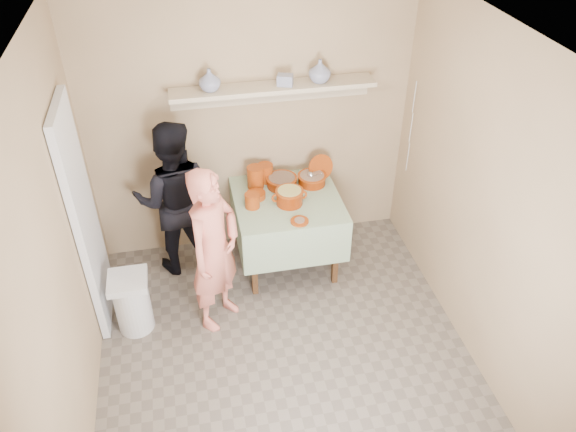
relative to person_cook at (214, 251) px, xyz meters
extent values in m
plane|color=#655A4F|center=(0.48, -0.66, -0.75)|extent=(3.50, 3.50, 0.00)
cube|color=silver|center=(-0.98, 0.29, 0.25)|extent=(0.06, 0.70, 2.00)
cylinder|color=maroon|center=(0.48, 0.86, 0.11)|extent=(0.16, 0.16, 0.21)
cylinder|color=maroon|center=(0.58, 0.95, 0.10)|extent=(0.15, 0.15, 0.18)
cylinder|color=maroon|center=(0.40, 0.54, 0.07)|extent=(0.14, 0.14, 0.14)
cylinder|color=maroon|center=(0.45, 0.68, 0.03)|extent=(0.18, 0.18, 0.05)
cylinder|color=maroon|center=(1.11, 0.89, 0.13)|extent=(0.27, 0.14, 0.25)
imported|color=navy|center=(1.09, 0.95, 1.07)|extent=(0.24, 0.24, 0.20)
imported|color=navy|center=(0.13, 0.95, 1.06)|extent=(0.26, 0.26, 0.19)
cube|color=navy|center=(0.78, 0.94, 1.01)|extent=(0.16, 0.13, 0.10)
imported|color=#D56C5C|center=(0.00, 0.00, 0.00)|extent=(0.64, 0.65, 1.51)
imported|color=black|center=(-0.29, 0.79, 0.01)|extent=(0.79, 0.64, 1.54)
cube|color=tan|center=(0.48, 1.10, 0.55)|extent=(3.00, 0.02, 2.60)
cube|color=tan|center=(-1.03, -0.66, 0.55)|extent=(0.02, 3.50, 2.60)
cube|color=tan|center=(1.99, -0.66, 0.55)|extent=(0.02, 3.50, 2.60)
cube|color=silver|center=(0.48, -0.66, 1.86)|extent=(3.00, 3.50, 0.02)
cube|color=#4C2D16|center=(0.35, 0.24, -0.40)|extent=(0.05, 0.05, 0.71)
cube|color=#4C2D16|center=(1.11, 0.24, -0.40)|extent=(0.05, 0.05, 0.71)
cube|color=#4C2D16|center=(0.35, 1.00, -0.40)|extent=(0.05, 0.05, 0.71)
cube|color=#4C2D16|center=(1.11, 1.00, -0.40)|extent=(0.05, 0.05, 0.71)
cube|color=#4C2D16|center=(0.73, 0.62, -0.02)|extent=(0.90, 0.90, 0.04)
cube|color=#1F591E|center=(0.73, 0.62, 0.00)|extent=(0.96, 0.96, 0.01)
cube|color=#1F591E|center=(0.73, 0.14, -0.21)|extent=(0.96, 0.01, 0.44)
cube|color=#1F591E|center=(0.73, 1.10, -0.21)|extent=(0.96, 0.01, 0.44)
cube|color=#1F591E|center=(0.25, 0.62, -0.21)|extent=(0.01, 0.96, 0.44)
cube|color=#1F591E|center=(1.21, 0.62, -0.21)|extent=(0.01, 0.96, 0.44)
cylinder|color=#611904|center=(0.72, 0.82, 0.05)|extent=(0.28, 0.28, 0.09)
cylinder|color=maroon|center=(0.72, 0.82, 0.10)|extent=(0.30, 0.30, 0.01)
cylinder|color=brown|center=(0.72, 0.82, 0.08)|extent=(0.25, 0.25, 0.05)
cylinder|color=#611904|center=(1.01, 0.81, 0.05)|extent=(0.26, 0.26, 0.09)
cylinder|color=maroon|center=(1.01, 0.81, 0.10)|extent=(0.28, 0.28, 0.01)
cylinder|color=#8C6B54|center=(1.01, 0.81, 0.08)|extent=(0.23, 0.23, 0.05)
cylinder|color=silver|center=(1.03, 0.67, 0.19)|extent=(0.01, 0.22, 0.16)
sphere|color=silver|center=(0.99, 0.79, 0.11)|extent=(0.07, 0.07, 0.07)
cylinder|color=#611904|center=(0.73, 0.52, 0.08)|extent=(0.24, 0.24, 0.14)
cylinder|color=maroon|center=(0.73, 0.52, 0.14)|extent=(0.25, 0.25, 0.01)
cylinder|color=tan|center=(0.73, 0.52, 0.13)|extent=(0.21, 0.21, 0.05)
torus|color=maroon|center=(0.61, 0.52, 0.08)|extent=(0.09, 0.02, 0.09)
torus|color=maroon|center=(0.85, 0.52, 0.08)|extent=(0.09, 0.02, 0.09)
cylinder|color=maroon|center=(0.76, 0.23, 0.02)|extent=(0.16, 0.16, 0.02)
cylinder|color=#8C6B54|center=(0.76, 0.23, 0.03)|extent=(0.09, 0.09, 0.01)
cube|color=tan|center=(0.68, 0.96, 0.95)|extent=(1.80, 0.25, 0.04)
cube|color=tan|center=(0.68, 1.08, 0.85)|extent=(1.80, 0.02, 0.18)
cylinder|color=silver|center=(-0.73, 0.03, -0.50)|extent=(0.30, 0.30, 0.50)
cube|color=silver|center=(-0.73, 0.03, -0.22)|extent=(0.32, 0.32, 0.06)
cylinder|color=silver|center=(1.95, 0.84, 0.80)|extent=(0.01, 0.01, 0.30)
cylinder|color=silver|center=(1.95, 0.82, 0.50)|extent=(0.01, 0.01, 0.30)
cylinder|color=silver|center=(1.95, 0.80, 0.20)|extent=(0.01, 0.01, 0.30)
camera|label=1|loc=(-0.12, -3.56, 2.91)|focal=35.00mm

